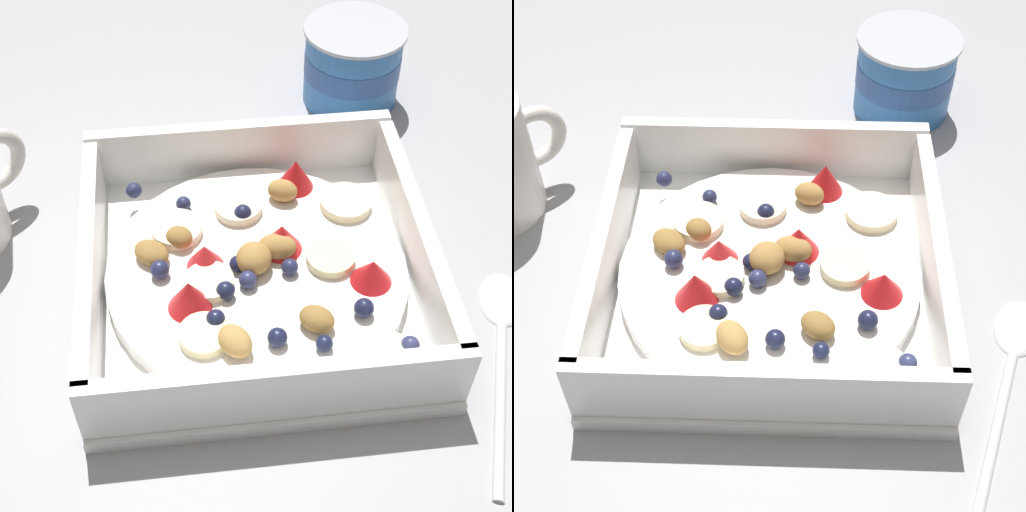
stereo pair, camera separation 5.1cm
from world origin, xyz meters
TOP-DOWN VIEW (x-y plane):
  - ground_plane at (0.00, 0.00)m, footprint 2.40×2.40m
  - fruit_bowl at (0.01, 0.00)m, footprint 0.23×0.23m
  - spoon at (0.17, -0.05)m, footprint 0.08×0.17m
  - yogurt_cup at (0.12, 0.21)m, footprint 0.09×0.09m

SIDE VIEW (x-z plane):
  - ground_plane at x=0.00m, z-range 0.00..0.00m
  - spoon at x=0.17m, z-range 0.00..0.01m
  - fruit_bowl at x=0.01m, z-range -0.01..0.05m
  - yogurt_cup at x=0.12m, z-range 0.00..0.07m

